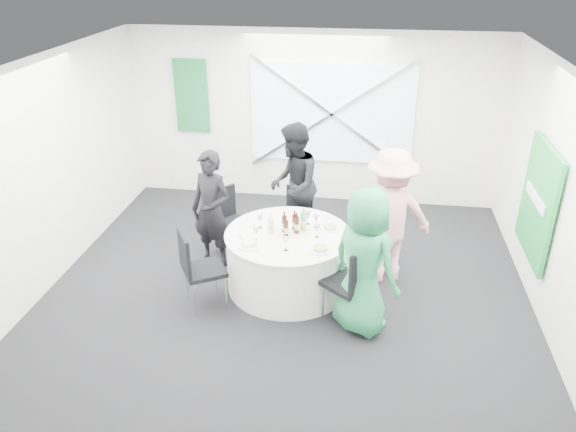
# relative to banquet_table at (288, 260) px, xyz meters

# --- Properties ---
(floor) EXTENTS (6.00, 6.00, 0.00)m
(floor) POSITION_rel_banquet_table_xyz_m (0.00, -0.20, -0.38)
(floor) COLOR black
(floor) RESTS_ON ground
(ceiling) EXTENTS (6.00, 6.00, 0.00)m
(ceiling) POSITION_rel_banquet_table_xyz_m (0.00, -0.20, 2.42)
(ceiling) COLOR silver
(ceiling) RESTS_ON wall_back
(wall_back) EXTENTS (6.00, 0.00, 6.00)m
(wall_back) POSITION_rel_banquet_table_xyz_m (0.00, 2.80, 1.02)
(wall_back) COLOR silver
(wall_back) RESTS_ON floor
(wall_front) EXTENTS (6.00, 0.00, 6.00)m
(wall_front) POSITION_rel_banquet_table_xyz_m (0.00, -3.20, 1.02)
(wall_front) COLOR silver
(wall_front) RESTS_ON floor
(wall_left) EXTENTS (0.00, 6.00, 6.00)m
(wall_left) POSITION_rel_banquet_table_xyz_m (-3.00, -0.20, 1.02)
(wall_left) COLOR silver
(wall_left) RESTS_ON floor
(wall_right) EXTENTS (0.00, 6.00, 6.00)m
(wall_right) POSITION_rel_banquet_table_xyz_m (3.00, -0.20, 1.02)
(wall_right) COLOR silver
(wall_right) RESTS_ON floor
(window_panel) EXTENTS (2.60, 0.03, 1.60)m
(window_panel) POSITION_rel_banquet_table_xyz_m (0.30, 2.76, 1.12)
(window_panel) COLOR white
(window_panel) RESTS_ON wall_back
(window_brace_a) EXTENTS (2.63, 0.05, 1.84)m
(window_brace_a) POSITION_rel_banquet_table_xyz_m (0.30, 2.72, 1.12)
(window_brace_a) COLOR silver
(window_brace_a) RESTS_ON window_panel
(window_brace_b) EXTENTS (2.63, 0.05, 1.84)m
(window_brace_b) POSITION_rel_banquet_table_xyz_m (0.30, 2.72, 1.12)
(window_brace_b) COLOR silver
(window_brace_b) RESTS_ON window_panel
(green_banner) EXTENTS (0.55, 0.04, 1.20)m
(green_banner) POSITION_rel_banquet_table_xyz_m (-2.00, 2.75, 1.32)
(green_banner) COLOR #13602B
(green_banner) RESTS_ON wall_back
(green_sign) EXTENTS (0.05, 1.20, 1.40)m
(green_sign) POSITION_rel_banquet_table_xyz_m (2.94, 0.40, 0.82)
(green_sign) COLOR green
(green_sign) RESTS_ON wall_right
(banquet_table) EXTENTS (1.56, 1.56, 0.76)m
(banquet_table) POSITION_rel_banquet_table_xyz_m (0.00, 0.00, 0.00)
(banquet_table) COLOR silver
(banquet_table) RESTS_ON floor
(chair_back) EXTENTS (0.40, 0.41, 0.88)m
(chair_back) POSITION_rel_banquet_table_xyz_m (-0.01, 1.12, 0.13)
(chair_back) COLOR black
(chair_back) RESTS_ON floor
(chair_back_left) EXTENTS (0.60, 0.60, 0.94)m
(chair_back_left) POSITION_rel_banquet_table_xyz_m (-0.96, 0.80, 0.17)
(chair_back_left) COLOR black
(chair_back_left) RESTS_ON floor
(chair_back_right) EXTENTS (0.53, 0.52, 0.83)m
(chair_back_right) POSITION_rel_banquet_table_xyz_m (0.90, 0.65, 0.10)
(chair_back_right) COLOR black
(chair_back_right) RESTS_ON floor
(chair_front_right) EXTENTS (0.65, 0.65, 1.02)m
(chair_front_right) POSITION_rel_banquet_table_xyz_m (0.84, -0.66, 0.22)
(chair_front_right) COLOR black
(chair_front_right) RESTS_ON floor
(chair_front_left) EXTENTS (0.63, 0.63, 1.01)m
(chair_front_left) POSITION_rel_banquet_table_xyz_m (-1.00, -0.60, 0.22)
(chair_front_left) COLOR black
(chair_front_left) RESTS_ON floor
(person_man_back_left) EXTENTS (0.69, 0.57, 1.62)m
(person_man_back_left) POSITION_rel_banquet_table_xyz_m (-1.07, 0.40, 0.43)
(person_man_back_left) COLOR black
(person_man_back_left) RESTS_ON floor
(person_man_back) EXTENTS (0.54, 0.90, 1.77)m
(person_man_back) POSITION_rel_banquet_table_xyz_m (-0.10, 1.22, 0.51)
(person_man_back) COLOR black
(person_man_back) RESTS_ON floor
(person_woman_pink) EXTENTS (1.25, 0.87, 1.77)m
(person_woman_pink) POSITION_rel_banquet_table_xyz_m (1.22, 0.41, 0.50)
(person_woman_pink) COLOR pink
(person_woman_pink) RESTS_ON floor
(person_woman_green) EXTENTS (1.00, 0.94, 1.71)m
(person_woman_green) POSITION_rel_banquet_table_xyz_m (0.94, -0.71, 0.48)
(person_woman_green) COLOR #278F55
(person_woman_green) RESTS_ON floor
(plate_back) EXTENTS (0.26, 0.26, 0.01)m
(plate_back) POSITION_rel_banquet_table_xyz_m (0.08, 0.52, 0.39)
(plate_back) COLOR white
(plate_back) RESTS_ON banquet_table
(plate_back_left) EXTENTS (0.25, 0.25, 0.01)m
(plate_back_left) POSITION_rel_banquet_table_xyz_m (-0.54, 0.20, 0.39)
(plate_back_left) COLOR white
(plate_back_left) RESTS_ON banquet_table
(plate_back_right) EXTENTS (0.25, 0.25, 0.04)m
(plate_back_right) POSITION_rel_banquet_table_xyz_m (0.50, 0.20, 0.40)
(plate_back_right) COLOR white
(plate_back_right) RESTS_ON banquet_table
(plate_front_right) EXTENTS (0.27, 0.27, 0.04)m
(plate_front_right) POSITION_rel_banquet_table_xyz_m (0.43, -0.35, 0.40)
(plate_front_right) COLOR white
(plate_front_right) RESTS_ON banquet_table
(plate_front_left) EXTENTS (0.27, 0.27, 0.01)m
(plate_front_left) POSITION_rel_banquet_table_xyz_m (-0.40, -0.38, 0.39)
(plate_front_left) COLOR white
(plate_front_left) RESTS_ON banquet_table
(napkin) EXTENTS (0.19, 0.17, 0.04)m
(napkin) POSITION_rel_banquet_table_xyz_m (-0.40, -0.38, 0.42)
(napkin) COLOR silver
(napkin) RESTS_ON plate_front_left
(beer_bottle_a) EXTENTS (0.06, 0.06, 0.27)m
(beer_bottle_a) POSITION_rel_banquet_table_xyz_m (-0.05, 0.04, 0.49)
(beer_bottle_a) COLOR #3A190A
(beer_bottle_a) RESTS_ON banquet_table
(beer_bottle_b) EXTENTS (0.06, 0.06, 0.25)m
(beer_bottle_b) POSITION_rel_banquet_table_xyz_m (0.06, 0.13, 0.47)
(beer_bottle_b) COLOR #3A190A
(beer_bottle_b) RESTS_ON banquet_table
(beer_bottle_c) EXTENTS (0.06, 0.06, 0.27)m
(beer_bottle_c) POSITION_rel_banquet_table_xyz_m (0.10, 0.04, 0.48)
(beer_bottle_c) COLOR #3A190A
(beer_bottle_c) RESTS_ON banquet_table
(beer_bottle_d) EXTENTS (0.06, 0.06, 0.27)m
(beer_bottle_d) POSITION_rel_banquet_table_xyz_m (-0.01, -0.07, 0.48)
(beer_bottle_d) COLOR #3A190A
(beer_bottle_d) RESTS_ON banquet_table
(green_water_bottle) EXTENTS (0.08, 0.08, 0.29)m
(green_water_bottle) POSITION_rel_banquet_table_xyz_m (0.17, 0.12, 0.49)
(green_water_bottle) COLOR #45B55A
(green_water_bottle) RESTS_ON banquet_table
(clear_water_bottle) EXTENTS (0.08, 0.08, 0.27)m
(clear_water_bottle) POSITION_rel_banquet_table_xyz_m (-0.21, -0.02, 0.48)
(clear_water_bottle) COLOR silver
(clear_water_bottle) RESTS_ON banquet_table
(wine_glass_a) EXTENTS (0.07, 0.07, 0.17)m
(wine_glass_a) POSITION_rel_banquet_table_xyz_m (0.21, 0.29, 0.50)
(wine_glass_a) COLOR white
(wine_glass_a) RESTS_ON banquet_table
(wine_glass_b) EXTENTS (0.07, 0.07, 0.17)m
(wine_glass_b) POSITION_rel_banquet_table_xyz_m (0.32, 0.22, 0.50)
(wine_glass_b) COLOR white
(wine_glass_b) RESTS_ON banquet_table
(wine_glass_c) EXTENTS (0.07, 0.07, 0.17)m
(wine_glass_c) POSITION_rel_banquet_table_xyz_m (-0.37, 0.10, 0.50)
(wine_glass_c) COLOR white
(wine_glass_c) RESTS_ON banquet_table
(wine_glass_d) EXTENTS (0.07, 0.07, 0.17)m
(wine_glass_d) POSITION_rel_banquet_table_xyz_m (0.04, -0.41, 0.50)
(wine_glass_d) COLOR white
(wine_glass_d) RESTS_ON banquet_table
(wine_glass_e) EXTENTS (0.07, 0.07, 0.17)m
(wine_glass_e) POSITION_rel_banquet_table_xyz_m (0.36, -0.04, 0.50)
(wine_glass_e) COLOR white
(wine_glass_e) RESTS_ON banquet_table
(wine_glass_f) EXTENTS (0.07, 0.07, 0.17)m
(wine_glass_f) POSITION_rel_banquet_table_xyz_m (-0.35, -0.23, 0.50)
(wine_glass_f) COLOR white
(wine_glass_f) RESTS_ON banquet_table
(fork_a) EXTENTS (0.08, 0.14, 0.01)m
(fork_a) POSITION_rel_banquet_table_xyz_m (-0.43, 0.39, 0.38)
(fork_a) COLOR silver
(fork_a) RESTS_ON banquet_table
(knife_a) EXTENTS (0.10, 0.13, 0.01)m
(knife_a) POSITION_rel_banquet_table_xyz_m (-0.55, 0.18, 0.38)
(knife_a) COLOR silver
(knife_a) RESTS_ON banquet_table
(fork_b) EXTENTS (0.10, 0.13, 0.01)m
(fork_b) POSITION_rel_banquet_table_xyz_m (-0.54, -0.19, 0.38)
(fork_b) COLOR silver
(fork_b) RESTS_ON banquet_table
(knife_b) EXTENTS (0.12, 0.12, 0.01)m
(knife_b) POSITION_rel_banquet_table_xyz_m (-0.27, -0.51, 0.38)
(knife_b) COLOR silver
(knife_b) RESTS_ON banquet_table
(fork_c) EXTENTS (0.11, 0.12, 0.01)m
(fork_c) POSITION_rel_banquet_table_xyz_m (0.30, -0.49, 0.38)
(fork_c) COLOR silver
(fork_c) RESTS_ON banquet_table
(knife_c) EXTENTS (0.11, 0.12, 0.01)m
(knife_c) POSITION_rel_banquet_table_xyz_m (0.52, -0.24, 0.38)
(knife_c) COLOR silver
(knife_c) RESTS_ON banquet_table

